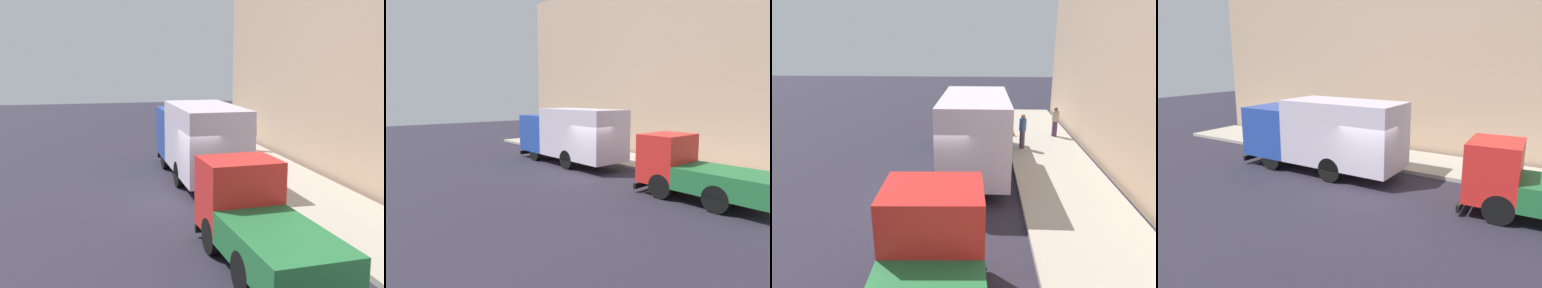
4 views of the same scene
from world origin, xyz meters
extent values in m
plane|color=#2A2734|center=(0.00, 0.00, 0.00)|extent=(80.00, 80.00, 0.00)
cube|color=#B3AA9B|center=(4.77, 0.00, 0.09)|extent=(3.55, 30.00, 0.17)
cube|color=tan|center=(7.05, 0.00, 6.31)|extent=(0.50, 30.00, 12.62)
cube|color=#2547A6|center=(1.36, 5.63, 1.68)|extent=(2.46, 2.44, 2.30)
cube|color=black|center=(1.36, 6.83, 1.96)|extent=(2.06, 0.06, 1.29)
cube|color=silver|center=(1.37, 1.82, 1.92)|extent=(2.46, 5.19, 2.79)
cube|color=black|center=(1.36, 6.91, 0.29)|extent=(2.36, 0.12, 0.24)
cylinder|color=black|center=(0.29, 5.14, 0.53)|extent=(0.30, 1.06, 1.06)
cylinder|color=black|center=(2.44, 5.15, 0.53)|extent=(0.30, 1.06, 1.06)
cylinder|color=black|center=(0.29, 1.82, 0.53)|extent=(0.30, 1.06, 1.06)
cylinder|color=black|center=(2.44, 1.82, 0.53)|extent=(0.30, 1.06, 1.06)
cube|color=red|center=(0.67, -4.57, 1.49)|extent=(2.15, 1.76, 1.99)
cube|color=black|center=(0.62, -3.76, 1.73)|extent=(1.73, 0.15, 1.11)
cube|color=#25723A|center=(0.80, -7.16, 0.93)|extent=(2.24, 3.63, 0.86)
cube|color=black|center=(0.62, -3.68, 0.27)|extent=(1.98, 0.22, 0.24)
cylinder|color=black|center=(-0.20, -4.95, 0.50)|extent=(0.35, 1.01, 0.99)
cylinder|color=black|center=(1.56, -4.86, 0.50)|extent=(0.35, 1.01, 0.99)
cylinder|color=black|center=(-0.08, -7.20, 0.50)|extent=(0.35, 1.01, 0.99)
cylinder|color=black|center=(1.68, -7.11, 0.50)|extent=(0.35, 1.01, 0.99)
cylinder|color=#4D3F56|center=(3.62, 5.31, 0.62)|extent=(0.33, 0.33, 0.90)
cylinder|color=#36548C|center=(3.62, 5.31, 1.37)|extent=(0.44, 0.44, 0.60)
sphere|color=#93614E|center=(3.62, 5.31, 1.78)|extent=(0.21, 0.21, 0.21)
cylinder|color=#4B2E56|center=(5.65, 7.62, 0.60)|extent=(0.34, 0.34, 0.85)
cylinder|color=tan|center=(5.65, 7.62, 1.30)|extent=(0.45, 0.45, 0.55)
sphere|color=brown|center=(5.65, 7.62, 1.68)|extent=(0.21, 0.21, 0.21)
cone|color=orange|center=(3.29, 7.62, 0.47)|extent=(0.41, 0.41, 0.59)
camera|label=1|loc=(-3.39, -16.36, 5.16)|focal=43.63mm
camera|label=2|loc=(-10.80, -12.88, 3.96)|focal=31.32mm
camera|label=3|loc=(1.65, -10.81, 5.34)|focal=31.78mm
camera|label=4|loc=(-11.52, -6.54, 5.10)|focal=33.63mm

